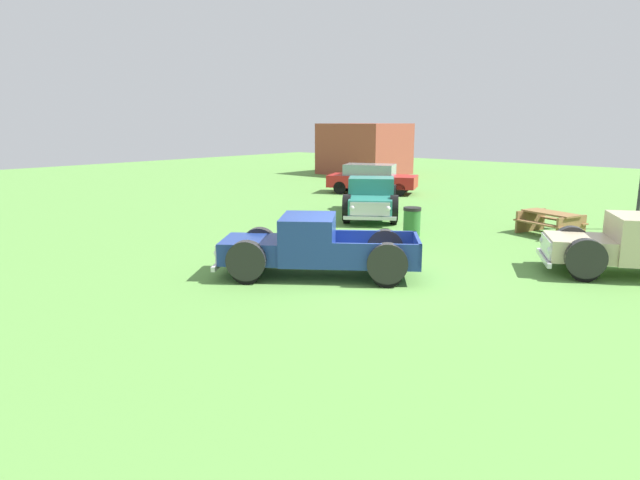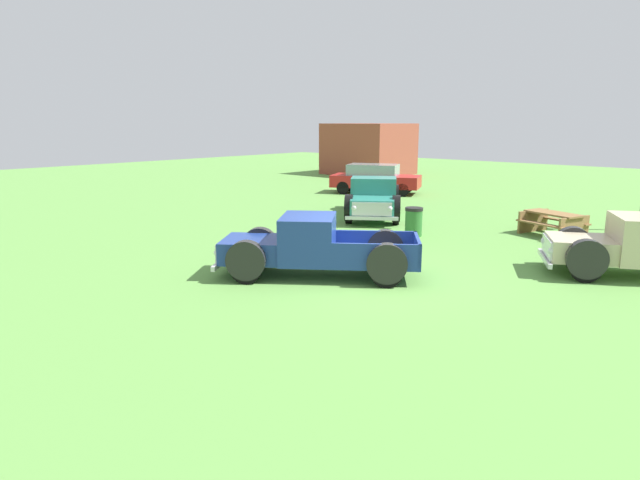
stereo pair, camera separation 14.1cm
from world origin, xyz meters
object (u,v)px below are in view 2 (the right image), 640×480
object	(u,v)px
pickup_truck_foreground	(306,247)
sedan_distant_b	(375,178)
trash_can	(414,222)
pickup_truck_behind_right	(638,248)
pickup_truck_behind_left	(373,199)
picnic_table	(553,221)

from	to	relation	value
pickup_truck_foreground	sedan_distant_b	distance (m)	16.35
sedan_distant_b	trash_can	world-z (taller)	sedan_distant_b
pickup_truck_behind_right	trash_can	distance (m)	6.77
pickup_truck_behind_left	picnic_table	distance (m)	6.65
pickup_truck_foreground	sedan_distant_b	world-z (taller)	sedan_distant_b
pickup_truck_behind_left	picnic_table	world-z (taller)	pickup_truck_behind_left
pickup_truck_behind_right	picnic_table	world-z (taller)	pickup_truck_behind_right
picnic_table	trash_can	bearing A→B (deg)	-137.80
pickup_truck_foreground	trash_can	distance (m)	5.96
picnic_table	trash_can	xyz separation A→B (m)	(-3.43, -3.11, -0.01)
sedan_distant_b	picnic_table	distance (m)	12.15
pickup_truck_foreground	pickup_truck_behind_right	world-z (taller)	pickup_truck_behind_right
sedan_distant_b	picnic_table	xyz separation A→B (m)	(11.02, -5.09, -0.31)
pickup_truck_foreground	pickup_truck_behind_left	distance (m)	8.77
sedan_distant_b	picnic_table	world-z (taller)	sedan_distant_b
pickup_truck_behind_right	picnic_table	bearing A→B (deg)	131.91
picnic_table	trash_can	world-z (taller)	trash_can
sedan_distant_b	picnic_table	bearing A→B (deg)	-24.78
sedan_distant_b	trash_can	bearing A→B (deg)	-47.16
pickup_truck_behind_left	sedan_distant_b	distance (m)	7.64
pickup_truck_behind_left	pickup_truck_behind_right	distance (m)	10.21
picnic_table	sedan_distant_b	bearing A→B (deg)	155.22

